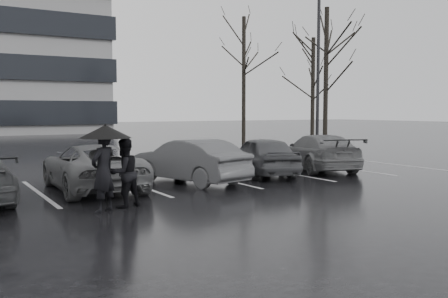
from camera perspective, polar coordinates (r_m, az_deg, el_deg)
The scene contains 13 objects.
ground at distance 13.92m, azimuth 2.41°, elevation -4.78°, with size 160.00×160.00×0.00m, color black.
car_main at distance 17.24m, azimuth 4.33°, elevation -0.76°, with size 1.58×3.93×1.34m, color black.
car_west_a at distance 15.39m, azimuth -4.00°, elevation -1.37°, with size 1.43×4.09×1.35m, color #2F2E31.
car_west_b at distance 14.48m, azimuth -14.83°, elevation -2.00°, with size 2.13×4.62×1.28m, color #454547.
car_east at distance 18.93m, azimuth 10.65°, elevation -0.37°, with size 1.87×4.60×1.33m, color #454547.
pedestrian_left at distance 11.21m, azimuth -13.66°, elevation -2.53°, with size 0.65×0.43×1.79m, color black.
pedestrian_right at distance 11.69m, azimuth -11.37°, elevation -2.69°, with size 0.78×0.60×1.60m, color black.
umbrella at distance 11.28m, azimuth -13.39°, elevation 1.95°, with size 1.14×1.14×1.94m.
lamp_post at distance 25.38m, azimuth 10.70°, elevation 8.65°, with size 0.49×0.49×9.01m.
stall_stripes at distance 15.69m, azimuth -5.07°, elevation -3.74°, with size 19.72×5.00×0.00m.
tree_east at distance 29.09m, azimuth 11.57°, elevation 7.85°, with size 0.26×0.26×8.00m, color black.
tree_ne at distance 33.71m, azimuth 10.11°, elevation 6.54°, with size 0.26×0.26×7.00m, color black.
tree_north at distance 34.05m, azimuth 2.27°, elevation 7.85°, with size 0.26×0.26×8.50m, color black.
Camera 1 is at (-7.52, -11.49, 2.23)m, focal length 40.00 mm.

